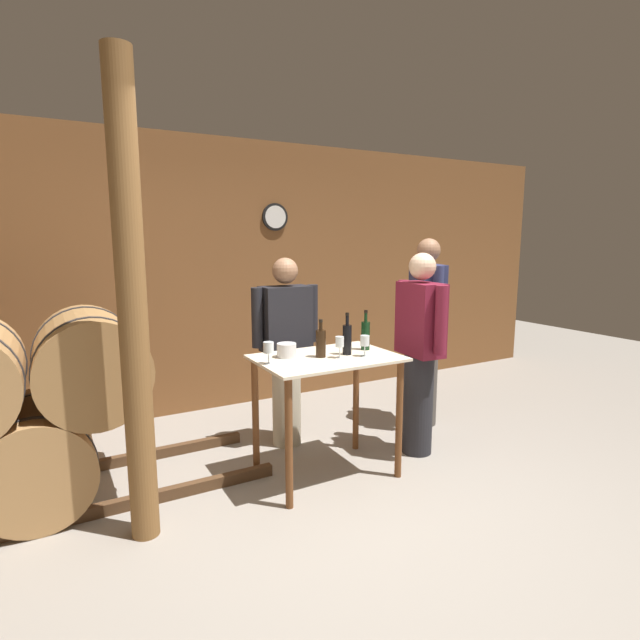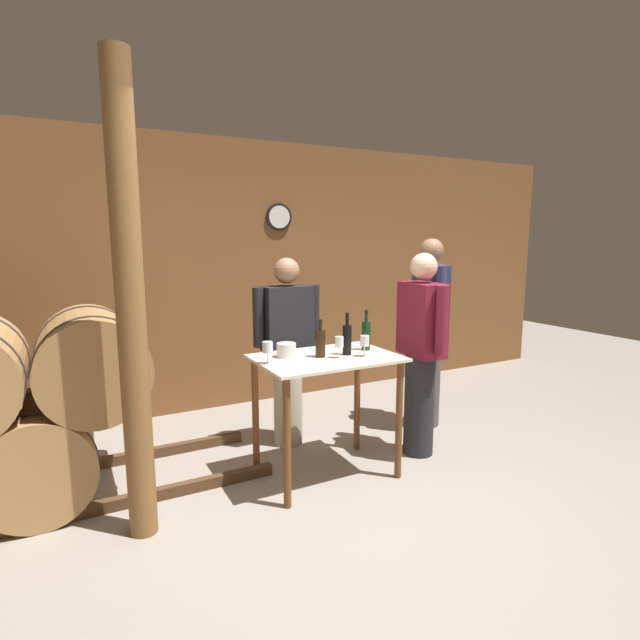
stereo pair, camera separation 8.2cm
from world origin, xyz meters
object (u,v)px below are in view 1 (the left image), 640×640
object	(u,v)px
person_visitor_with_scarf	(286,348)
wine_glass_near_center	(340,343)
wooden_post	(132,309)
wine_glass_near_left	(268,348)
wine_bottle_left	(347,338)
wine_glass_near_right	(365,341)
person_host	(426,328)
wine_bottle_center	(365,334)
wine_bottle_far_left	(321,343)
ice_bucket	(287,350)
person_visitor_bearded	(420,350)

from	to	relation	value
person_visitor_with_scarf	wine_glass_near_center	bearing A→B (deg)	-84.60
wine_glass_near_center	person_visitor_with_scarf	distance (m)	0.76
wooden_post	wine_glass_near_left	world-z (taller)	wooden_post
wine_bottle_left	wine_glass_near_right	size ratio (longest dim) A/B	2.02
wine_glass_near_center	wine_glass_near_right	xyz separation A→B (m)	(0.18, -0.04, -0.00)
wine_bottle_left	person_visitor_with_scarf	world-z (taller)	person_visitor_with_scarf
wine_bottle_left	person_host	bearing A→B (deg)	22.14
wine_bottle_center	wine_glass_near_center	xyz separation A→B (m)	(-0.31, -0.13, -0.01)
wine_bottle_left	wine_bottle_far_left	bearing A→B (deg)	173.23
wine_glass_near_left	wine_glass_near_right	bearing A→B (deg)	-10.78
wine_bottle_far_left	ice_bucket	size ratio (longest dim) A/B	1.98
wooden_post	wine_bottle_left	bearing A→B (deg)	4.67
wine_glass_near_left	wooden_post	bearing A→B (deg)	-170.65
wine_glass_near_right	person_visitor_with_scarf	distance (m)	0.84
ice_bucket	wooden_post	bearing A→B (deg)	-166.15
wooden_post	wine_glass_near_center	world-z (taller)	wooden_post
wine_bottle_far_left	person_visitor_with_scarf	size ratio (longest dim) A/B	0.17
wine_bottle_center	wine_glass_near_right	distance (m)	0.22
wine_bottle_left	wine_bottle_center	size ratio (longest dim) A/B	1.02
wine_bottle_far_left	wine_glass_near_right	bearing A→B (deg)	-24.99
person_visitor_bearded	person_host	bearing A→B (deg)	44.97
person_visitor_with_scarf	person_visitor_bearded	bearing A→B (deg)	-38.38
ice_bucket	person_visitor_bearded	bearing A→B (deg)	-7.31
wine_glass_near_left	ice_bucket	world-z (taller)	wine_glass_near_left
wine_bottle_center	wooden_post	bearing A→B (deg)	-173.57
person_host	person_visitor_with_scarf	world-z (taller)	person_host
person_host	person_visitor_bearded	world-z (taller)	person_host
wine_bottle_far_left	person_host	bearing A→B (deg)	18.13
wooden_post	person_host	world-z (taller)	wooden_post
wooden_post	wine_bottle_far_left	size ratio (longest dim) A/B	9.94
person_visitor_bearded	wine_bottle_left	bearing A→B (deg)	179.89
wine_glass_near_right	person_visitor_with_scarf	world-z (taller)	person_visitor_with_scarf
wine_bottle_far_left	wine_bottle_left	size ratio (longest dim) A/B	0.89
wine_bottle_center	wine_glass_near_right	bearing A→B (deg)	-125.50
wine_glass_near_right	wine_bottle_center	bearing A→B (deg)	54.50
wine_bottle_far_left	person_visitor_with_scarf	world-z (taller)	person_visitor_with_scarf
wine_bottle_center	person_host	xyz separation A→B (m)	(0.94, 0.40, -0.10)
ice_bucket	person_visitor_with_scarf	distance (m)	0.60
wooden_post	ice_bucket	distance (m)	1.16
wooden_post	wine_bottle_far_left	distance (m)	1.32
ice_bucket	person_visitor_with_scarf	bearing A→B (deg)	65.27
wine_bottle_far_left	wine_glass_near_left	bearing A→B (deg)	-179.69
ice_bucket	wine_glass_near_center	bearing A→B (deg)	-32.81
wine_bottle_far_left	wine_glass_near_left	size ratio (longest dim) A/B	1.80
wooden_post	wine_bottle_left	distance (m)	1.51
wine_glass_near_right	person_visitor_with_scarf	xyz separation A→B (m)	(-0.25, 0.78, -0.18)
wooden_post	wine_bottle_center	world-z (taller)	wooden_post
wine_glass_near_left	wine_bottle_center	bearing A→B (deg)	3.30
wine_glass_near_left	ice_bucket	xyz separation A→B (m)	(0.19, 0.12, -0.06)
wine_bottle_far_left	wine_glass_near_center	world-z (taller)	wine_bottle_far_left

